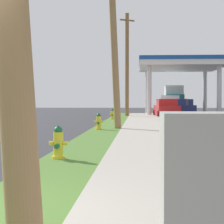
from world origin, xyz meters
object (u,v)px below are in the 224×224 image
car_red_by_near_pump (166,109)px  truck_tan_at_forecourt (169,105)px  truck_white_on_apron (169,106)px  fire_hydrant_second (99,122)px  utility_pole_background (127,64)px  utility_pole_midground (114,42)px  fire_hydrant_third (112,115)px  truck_teal_at_far_bay (174,100)px  fire_hydrant_nearest (58,144)px  car_navy_by_far_pump (182,108)px  utility_cabinet (196,195)px

car_red_by_near_pump → truck_tan_at_forecourt: 14.09m
truck_white_on_apron → fire_hydrant_second: bearing=-101.4°
utility_pole_background → truck_white_on_apron: bearing=61.5°
utility_pole_midground → truck_white_on_apron: utility_pole_midground is taller
fire_hydrant_third → truck_teal_at_far_bay: bearing=72.3°
fire_hydrant_third → truck_tan_at_forecourt: truck_tan_at_forecourt is taller
fire_hydrant_second → truck_teal_at_far_bay: size_ratio=0.12×
fire_hydrant_nearest → car_red_by_near_pump: bearing=81.2°
truck_teal_at_far_bay → fire_hydrant_nearest: bearing=-98.6°
car_navy_by_far_pump → truck_teal_at_far_bay: (-0.19, 7.35, 0.77)m
utility_pole_midground → utility_pole_background: 16.25m
utility_pole_background → fire_hydrant_third: bearing=-97.1°
utility_cabinet → truck_teal_at_far_bay: size_ratio=0.19×
fire_hydrant_nearest → utility_cabinet: (2.25, -6.04, 0.24)m
car_red_by_near_pump → truck_tan_at_forecourt: (1.21, 14.03, 0.19)m
fire_hydrant_nearest → car_red_by_near_pump: 28.01m
utility_pole_background → truck_teal_at_far_bay: utility_pole_background is taller
fire_hydrant_nearest → car_red_by_near_pump: car_red_by_near_pump is taller
car_navy_by_far_pump → truck_teal_at_far_bay: bearing=91.5°
utility_pole_background → truck_tan_at_forecourt: (4.65, 14.68, -3.70)m
fire_hydrant_nearest → fire_hydrant_third: (-0.01, 20.21, 0.00)m
utility_cabinet → truck_white_on_apron: truck_white_on_apron is taller
utility_pole_midground → truck_teal_at_far_bay: utility_pole_midground is taller
utility_pole_midground → truck_tan_at_forecourt: bearing=81.1°
car_navy_by_far_pump → utility_pole_midground: bearing=-104.8°
utility_pole_background → truck_white_on_apron: size_ratio=1.61×
fire_hydrant_nearest → utility_cabinet: 6.45m
truck_teal_at_far_bay → car_navy_by_far_pump: bearing=-88.5°
fire_hydrant_third → car_navy_by_far_pump: 12.52m
fire_hydrant_second → truck_tan_at_forecourt: 32.51m
car_red_by_near_pump → truck_teal_at_far_bay: (1.56, 10.85, 0.77)m
fire_hydrant_second → car_navy_by_far_pump: car_navy_by_far_pump is taller
truck_tan_at_forecourt → fire_hydrant_third: bearing=-104.3°
utility_pole_background → car_red_by_near_pump: 5.23m
fire_hydrant_third → truck_teal_at_far_bay: size_ratio=0.12×
truck_teal_at_far_bay → truck_tan_at_forecourt: bearing=96.3°
fire_hydrant_third → utility_cabinet: (2.26, -26.26, 0.24)m
utility_pole_midground → truck_tan_at_forecourt: utility_pole_midground is taller
fire_hydrant_second → car_navy_by_far_pump: (6.02, 21.50, 0.28)m
fire_hydrant_nearest → fire_hydrant_second: (0.01, 9.67, 0.00)m
utility_cabinet → truck_tan_at_forecourt: size_ratio=0.22×
truck_tan_at_forecourt → utility_cabinet: bearing=-93.9°
utility_pole_background → truck_tan_at_forecourt: 15.84m
utility_pole_midground → utility_cabinet: size_ratio=6.63×
fire_hydrant_nearest → fire_hydrant_third: bearing=90.0°
fire_hydrant_second → fire_hydrant_third: 10.54m
truck_tan_at_forecourt → truck_white_on_apron: bearing=-93.6°
utility_pole_background → fire_hydrant_second: bearing=-92.7°
fire_hydrant_nearest → fire_hydrant_third: 20.21m
utility_pole_midground → car_red_by_near_pump: size_ratio=1.75×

